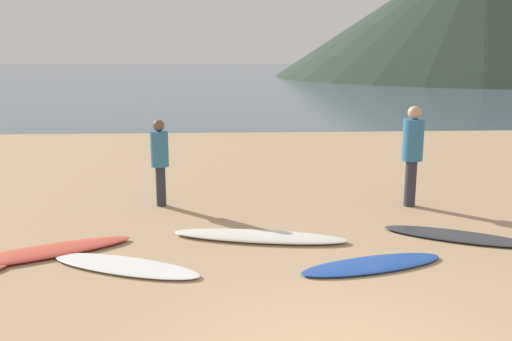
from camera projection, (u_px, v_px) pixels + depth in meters
ground_plane at (265, 162)px, 14.69m from camera, size 120.00×120.00×0.20m
ocean_water at (234, 74)px, 68.05m from camera, size 140.00×100.00×0.01m
headland_hill at (480, 9)px, 59.17m from camera, size 43.70×43.70×14.22m
surfboard_2 at (36, 253)px, 7.65m from camera, size 2.61×1.69×0.09m
surfboard_3 at (125, 266)px, 7.23m from camera, size 2.22×1.38×0.06m
surfboard_4 at (259, 236)px, 8.33m from camera, size 2.70×1.10×0.09m
surfboard_5 at (372, 265)px, 7.28m from camera, size 2.10×1.09×0.06m
surfboard_6 at (457, 236)px, 8.40m from camera, size 2.19×1.49×0.06m
person_0 at (160, 156)px, 9.96m from camera, size 0.32×0.32×1.58m
person_2 at (413, 148)px, 9.92m from camera, size 0.37×0.37×1.83m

